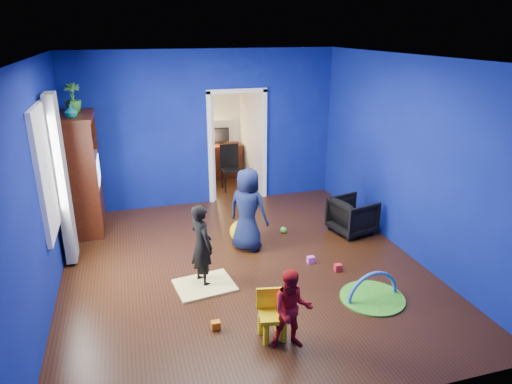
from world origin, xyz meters
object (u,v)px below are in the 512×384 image
object	(u,v)px
child_navy	(248,210)
study_desk	(222,161)
hopper_ball	(241,231)
folding_chair	(231,169)
armchair	(353,216)
play_mat	(372,298)
vase	(71,111)
crt_tv	(84,171)
kid_chair	(272,318)
child_black	(202,245)
tv_armoire	(81,174)
toddler_red	(292,310)

from	to	relation	value
child_navy	study_desk	bearing A→B (deg)	-52.85
hopper_ball	study_desk	distance (m)	3.47
hopper_ball	child_navy	bearing A→B (deg)	-78.69
child_navy	folding_chair	distance (m)	2.76
armchair	folding_chair	bearing A→B (deg)	15.79
play_mat	folding_chair	xyz separation A→B (m)	(-0.77, 4.53, 0.45)
armchair	vase	size ratio (longest dim) A/B	3.31
play_mat	study_desk	size ratio (longest dim) A/B	0.93
crt_tv	kid_chair	distance (m)	4.29
crt_tv	hopper_ball	xyz separation A→B (m)	(2.35, -1.25, -0.84)
armchair	kid_chair	world-z (taller)	armchair
crt_tv	folding_chair	bearing A→B (deg)	23.87
armchair	vase	distance (m)	4.75
hopper_ball	play_mat	distance (m)	2.38
child_navy	study_desk	xyz separation A→B (m)	(0.38, 3.69, -0.27)
vase	play_mat	xyz separation A→B (m)	(3.59, -3.00, -2.05)
armchair	play_mat	bearing A→B (deg)	147.20
folding_chair	play_mat	bearing A→B (deg)	-80.40
child_black	tv_armoire	size ratio (longest dim) A/B	0.58
vase	kid_chair	xyz separation A→B (m)	(2.12, -3.37, -1.81)
child_navy	tv_armoire	world-z (taller)	tv_armoire
tv_armoire	crt_tv	size ratio (longest dim) A/B	2.80
hopper_ball	child_black	bearing A→B (deg)	-126.75
hopper_ball	study_desk	world-z (taller)	study_desk
child_black	toddler_red	size ratio (longest dim) A/B	1.24
armchair	tv_armoire	distance (m)	4.55
armchair	child_black	distance (m)	2.84
vase	kid_chair	bearing A→B (deg)	-57.79
vase	folding_chair	xyz separation A→B (m)	(2.82, 1.53, -1.60)
child_black	play_mat	size ratio (longest dim) A/B	1.38
vase	tv_armoire	distance (m)	1.12
vase	hopper_ball	world-z (taller)	vase
armchair	hopper_ball	bearing A→B (deg)	72.10
toddler_red	play_mat	world-z (taller)	toddler_red
play_mat	tv_armoire	bearing A→B (deg)	137.38
crt_tv	kid_chair	size ratio (longest dim) A/B	1.40
toddler_red	vase	world-z (taller)	vase
play_mat	child_black	bearing A→B (deg)	153.85
armchair	hopper_ball	xyz separation A→B (m)	(-1.88, 0.16, -0.12)
study_desk	folding_chair	distance (m)	0.96
play_mat	vase	bearing A→B (deg)	140.09
vase	study_desk	bearing A→B (deg)	41.44
armchair	toddler_red	size ratio (longest dim) A/B	0.72
child_navy	tv_armoire	bearing A→B (deg)	11.50
tv_armoire	folding_chair	distance (m)	3.12
toddler_red	tv_armoire	bearing A→B (deg)	133.16
study_desk	play_mat	bearing A→B (deg)	-82.05
hopper_ball	study_desk	size ratio (longest dim) A/B	0.41
vase	study_desk	distance (m)	4.12
armchair	toddler_red	xyz separation A→B (m)	(-1.99, -2.46, 0.16)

